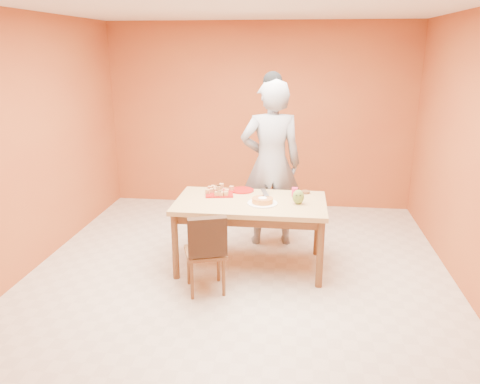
# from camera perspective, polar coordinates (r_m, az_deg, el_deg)

# --- Properties ---
(floor) EXTENTS (5.00, 5.00, 0.00)m
(floor) POSITION_cam_1_polar(r_m,az_deg,el_deg) (5.01, -0.27, -10.44)
(floor) COLOR beige
(floor) RESTS_ON ground
(ceiling) EXTENTS (5.00, 5.00, 0.00)m
(ceiling) POSITION_cam_1_polar(r_m,az_deg,el_deg) (4.46, -0.32, 22.00)
(ceiling) COLOR silver
(ceiling) RESTS_ON wall_back
(wall_back) EXTENTS (4.50, 0.00, 4.50)m
(wall_back) POSITION_cam_1_polar(r_m,az_deg,el_deg) (7.00, 2.38, 9.15)
(wall_back) COLOR #AF5828
(wall_back) RESTS_ON floor
(wall_left) EXTENTS (0.00, 5.00, 5.00)m
(wall_left) POSITION_cam_1_polar(r_m,az_deg,el_deg) (5.32, -25.17, 4.99)
(wall_left) COLOR #AF5828
(wall_left) RESTS_ON floor
(dining_table) EXTENTS (1.60, 0.90, 0.76)m
(dining_table) POSITION_cam_1_polar(r_m,az_deg,el_deg) (5.02, 1.28, -2.11)
(dining_table) COLOR tan
(dining_table) RESTS_ON floor
(dining_chair) EXTENTS (0.50, 0.55, 0.83)m
(dining_chair) POSITION_cam_1_polar(r_m,az_deg,el_deg) (4.60, -4.31, -7.15)
(dining_chair) COLOR brown
(dining_chair) RESTS_ON floor
(pastry_pile) EXTENTS (0.27, 0.27, 0.09)m
(pastry_pile) POSITION_cam_1_polar(r_m,az_deg,el_deg) (5.21, -2.55, 0.40)
(pastry_pile) COLOR tan
(pastry_pile) RESTS_ON pastry_platter
(person) EXTENTS (0.80, 0.59, 2.00)m
(person) POSITION_cam_1_polar(r_m,az_deg,el_deg) (5.59, 3.80, 3.40)
(person) COLOR gray
(person) RESTS_ON floor
(pastry_platter) EXTENTS (0.35, 0.35, 0.02)m
(pastry_platter) POSITION_cam_1_polar(r_m,az_deg,el_deg) (5.23, -2.54, -0.15)
(pastry_platter) COLOR #9A0E0E
(pastry_platter) RESTS_ON dining_table
(red_dinner_plate) EXTENTS (0.32, 0.32, 0.02)m
(red_dinner_plate) POSITION_cam_1_polar(r_m,az_deg,el_deg) (5.34, 0.26, 0.21)
(red_dinner_plate) COLOR #9A0E0E
(red_dinner_plate) RESTS_ON dining_table
(white_cake_plate) EXTENTS (0.35, 0.35, 0.01)m
(white_cake_plate) POSITION_cam_1_polar(r_m,az_deg,el_deg) (4.90, 2.75, -1.38)
(white_cake_plate) COLOR white
(white_cake_plate) RESTS_ON dining_table
(sponge_cake) EXTENTS (0.23, 0.23, 0.05)m
(sponge_cake) POSITION_cam_1_polar(r_m,az_deg,el_deg) (4.89, 2.76, -1.05)
(sponge_cake) COLOR orange
(sponge_cake) RESTS_ON white_cake_plate
(cake_server) EXTENTS (0.12, 0.29, 0.01)m
(cake_server) POSITION_cam_1_polar(r_m,az_deg,el_deg) (5.05, 3.04, -0.07)
(cake_server) COLOR silver
(cake_server) RESTS_ON sponge_cake
(egg_ornament) EXTENTS (0.15, 0.14, 0.15)m
(egg_ornament) POSITION_cam_1_polar(r_m,az_deg,el_deg) (4.91, 7.12, -0.60)
(egg_ornament) COLOR olive
(egg_ornament) RESTS_ON dining_table
(magenta_glass) EXTENTS (0.07, 0.07, 0.10)m
(magenta_glass) POSITION_cam_1_polar(r_m,az_deg,el_deg) (5.16, 6.69, -0.02)
(magenta_glass) COLOR #E4224F
(magenta_glass) RESTS_ON dining_table
(checker_tin) EXTENTS (0.12, 0.12, 0.03)m
(checker_tin) POSITION_cam_1_polar(r_m,az_deg,el_deg) (5.30, 8.01, -0.01)
(checker_tin) COLOR #3E1B11
(checker_tin) RESTS_ON dining_table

